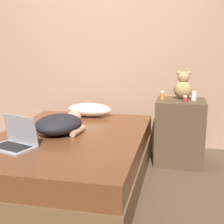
# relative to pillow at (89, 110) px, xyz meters

# --- Properties ---
(ground_plane) EXTENTS (12.00, 12.00, 0.00)m
(ground_plane) POSITION_rel_pillow_xyz_m (0.04, -0.77, -0.51)
(ground_plane) COLOR brown
(wall_back) EXTENTS (8.00, 0.06, 2.60)m
(wall_back) POSITION_rel_pillow_xyz_m (0.04, 0.46, 0.79)
(wall_back) COLOR tan
(wall_back) RESTS_ON ground_plane
(bed) EXTENTS (1.35, 1.90, 0.44)m
(bed) POSITION_rel_pillow_xyz_m (0.04, -0.77, -0.30)
(bed) COLOR brown
(bed) RESTS_ON ground_plane
(nightstand) EXTENTS (0.50, 0.44, 0.68)m
(nightstand) POSITION_rel_pillow_xyz_m (1.02, -0.11, -0.17)
(nightstand) COLOR brown
(nightstand) RESTS_ON ground_plane
(pillow) EXTENTS (0.51, 0.29, 0.15)m
(pillow) POSITION_rel_pillow_xyz_m (0.00, 0.00, 0.00)
(pillow) COLOR beige
(pillow) RESTS_ON bed
(person_lying) EXTENTS (0.47, 0.67, 0.17)m
(person_lying) POSITION_rel_pillow_xyz_m (-0.08, -0.70, 0.01)
(person_lying) COLOR black
(person_lying) RESTS_ON bed
(laptop) EXTENTS (0.41, 0.34, 0.25)m
(laptop) POSITION_rel_pillow_xyz_m (-0.28, -1.18, -0.02)
(laptop) COLOR #9E9EA3
(laptop) RESTS_ON bed
(teddy_bear) EXTENTS (0.19, 0.19, 0.30)m
(teddy_bear) POSITION_rel_pillow_xyz_m (1.03, -0.00, 0.30)
(teddy_bear) COLOR tan
(teddy_bear) RESTS_ON nightstand
(bottle_red) EXTENTS (0.04, 0.04, 0.06)m
(bottle_red) POSITION_rel_pillow_xyz_m (1.06, -0.19, 0.20)
(bottle_red) COLOR #B72D2D
(bottle_red) RESTS_ON nightstand
(bottle_white) EXTENTS (0.05, 0.05, 0.10)m
(bottle_white) POSITION_rel_pillow_xyz_m (1.15, -0.09, 0.22)
(bottle_white) COLOR white
(bottle_white) RESTS_ON nightstand
(bottle_amber) EXTENTS (0.04, 0.04, 0.09)m
(bottle_amber) POSITION_rel_pillow_xyz_m (0.83, -0.10, 0.21)
(bottle_amber) COLOR gold
(bottle_amber) RESTS_ON nightstand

